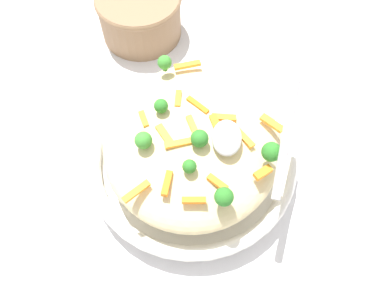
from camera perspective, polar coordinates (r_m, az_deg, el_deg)
name	(u,v)px	position (r m, az deg, el deg)	size (l,w,h in m)	color
ground_plane	(192,167)	(0.66, 0.00, -3.27)	(2.40, 2.40, 0.00)	silver
serving_bowl	(192,159)	(0.63, 0.00, -2.19)	(0.33, 0.33, 0.05)	white
pasta_mound	(192,141)	(0.58, 0.00, 0.39)	(0.28, 0.26, 0.08)	beige
carrot_piece_0	(180,143)	(0.53, -1.78, 0.13)	(0.04, 0.01, 0.01)	orange
carrot_piece_1	(178,99)	(0.58, -1.99, 6.44)	(0.03, 0.01, 0.01)	orange
carrot_piece_2	(136,191)	(0.51, -7.94, -6.70)	(0.04, 0.01, 0.01)	orange
carrot_piece_3	(198,105)	(0.57, 0.81, 5.54)	(0.04, 0.01, 0.01)	orange
carrot_piece_4	(194,125)	(0.55, 0.29, 2.71)	(0.03, 0.01, 0.01)	orange
carrot_piece_5	(144,119)	(0.56, -6.89, 3.53)	(0.03, 0.01, 0.01)	orange
carrot_piece_6	(217,128)	(0.55, 3.55, 2.31)	(0.04, 0.01, 0.01)	orange
carrot_piece_7	(165,136)	(0.54, -3.85, 1.21)	(0.04, 0.01, 0.01)	orange
carrot_piece_8	(194,200)	(0.50, 0.27, -8.02)	(0.03, 0.01, 0.01)	orange
carrot_piece_9	(272,123)	(0.57, 11.34, 2.90)	(0.04, 0.01, 0.01)	orange
carrot_piece_10	(224,118)	(0.56, 4.54, 3.73)	(0.03, 0.01, 0.01)	orange
carrot_piece_11	(167,183)	(0.51, -3.58, -5.63)	(0.03, 0.01, 0.01)	orange
carrot_piece_12	(263,173)	(0.53, 10.07, -4.02)	(0.02, 0.01, 0.01)	orange
carrot_piece_13	(243,136)	(0.55, 7.21, 1.14)	(0.04, 0.01, 0.01)	orange
carrot_piece_14	(187,65)	(0.62, -0.66, 11.18)	(0.04, 0.01, 0.01)	orange
carrot_piece_15	(217,183)	(0.51, 3.63, -5.51)	(0.03, 0.01, 0.01)	orange
broccoli_floret_0	(199,139)	(0.52, 1.07, 0.76)	(0.02, 0.02, 0.03)	#296820
broccoli_floret_1	(161,106)	(0.56, -4.43, 5.41)	(0.02, 0.02, 0.02)	#296820
broccoli_floret_2	(271,152)	(0.53, 11.22, -1.13)	(0.03, 0.03, 0.03)	#296820
broccoli_floret_3	(165,63)	(0.61, -3.92, 11.48)	(0.02, 0.02, 0.03)	#377928
broccoli_floret_4	(143,140)	(0.53, -6.93, 0.51)	(0.02, 0.02, 0.03)	#377928
broccoli_floret_5	(190,167)	(0.51, -0.22, -3.23)	(0.02, 0.02, 0.02)	#296820
broccoli_floret_6	(224,197)	(0.49, 4.57, -7.52)	(0.02, 0.02, 0.03)	#296820
serving_spoon	(247,138)	(0.52, 7.84, 0.86)	(0.15, 0.11, 0.06)	#B7B7BC
companion_bowl	(140,13)	(0.81, -7.42, 17.98)	(0.16, 0.16, 0.09)	#8C6B4C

